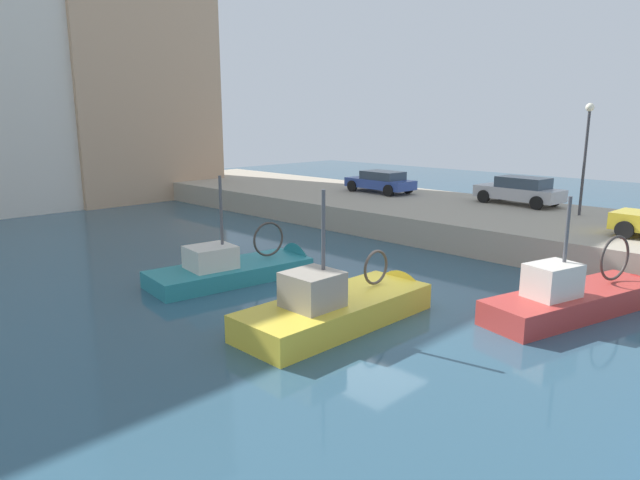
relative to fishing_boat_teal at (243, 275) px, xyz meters
name	(u,v)px	position (x,y,z in m)	size (l,w,h in m)	color
water_surface	(374,304)	(1.03, -5.01, -0.11)	(80.00, 80.00, 0.00)	#2D5166
quay_wall	(542,230)	(12.53, -5.01, 0.49)	(9.00, 56.00, 1.20)	#ADA08C
fishing_boat_teal	(243,275)	(0.00, 0.00, 0.00)	(6.52, 2.88, 4.52)	teal
fishing_boat_red	(580,308)	(4.68, -9.62, 0.02)	(7.03, 3.23, 4.12)	#BC3833
fishing_boat_yellow	(346,317)	(-0.56, -5.33, 0.00)	(6.59, 2.38, 4.62)	gold
parked_car_blue	(381,181)	(13.74, 5.01, 1.74)	(2.06, 4.14, 1.24)	#334C9E
parked_car_silver	(520,190)	(15.10, -2.67, 1.80)	(2.13, 4.33, 1.37)	#B7B7BC
quay_streetlamp	(587,141)	(14.03, -5.99, 4.35)	(0.36, 0.36, 4.83)	#38383D
waterfront_building_west_mid	(122,26)	(7.16, 21.87, 11.19)	(10.41, 8.08, 22.56)	tan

